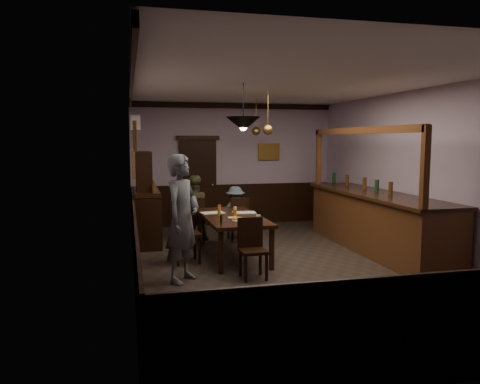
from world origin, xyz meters
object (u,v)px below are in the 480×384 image
object	(u,v)px
sideboard	(146,207)
pendant_brass_far	(256,131)
soda_can	(235,213)
pendant_brass_mid	(268,130)
dining_table	(232,219)
coffee_cup	(258,217)
chair_far_right	(239,217)
chair_far_left	(195,218)
person_seated_right	(235,212)
person_standing	(182,218)
person_seated_left	(194,208)
chair_near	(252,245)
pendant_iron	(243,124)
chair_side	(181,229)
bar_counter	(376,220)

from	to	relation	value
sideboard	pendant_brass_far	xyz separation A→B (m)	(2.51, 0.82, 1.55)
soda_can	pendant_brass_mid	bearing A→B (deg)	41.12
dining_table	coffee_cup	world-z (taller)	coffee_cup
dining_table	chair_far_right	distance (m)	1.37
dining_table	chair_far_left	bearing A→B (deg)	111.08
pendant_brass_far	soda_can	bearing A→B (deg)	-113.85
chair_far_right	person_seated_right	distance (m)	0.28
person_standing	sideboard	xyz separation A→B (m)	(-0.42, 2.67, -0.20)
person_seated_left	sideboard	distance (m)	0.99
sideboard	chair_far_right	bearing A→B (deg)	-3.56
chair_near	pendant_brass_mid	world-z (taller)	pendant_brass_mid
soda_can	pendant_brass_mid	distance (m)	1.84
chair_near	pendant_iron	world-z (taller)	pendant_iron
chair_side	person_standing	size ratio (longest dim) A/B	0.56
chair_near	bar_counter	size ratio (longest dim) A/B	0.22
chair_side	pendant_iron	world-z (taller)	pendant_iron
coffee_cup	bar_counter	world-z (taller)	bar_counter
bar_counter	dining_table	bearing A→B (deg)	175.66
person_standing	person_seated_right	xyz separation A→B (m)	(1.45, 2.83, -0.39)
person_seated_right	soda_can	distance (m)	1.70
bar_counter	chair_far_right	bearing A→B (deg)	147.28
chair_side	person_standing	distance (m)	1.11
sideboard	pendant_brass_mid	world-z (taller)	pendant_brass_mid
bar_counter	pendant_iron	distance (m)	3.31
coffee_cup	chair_side	bearing A→B (deg)	165.05
chair_far_left	coffee_cup	size ratio (longest dim) A/B	11.81
dining_table	person_seated_left	bearing A→B (deg)	107.17
dining_table	soda_can	size ratio (longest dim) A/B	18.47
dining_table	pendant_brass_mid	world-z (taller)	pendant_brass_mid
chair_far_right	person_seated_right	xyz separation A→B (m)	(-0.01, 0.28, 0.06)
person_seated_right	pendant_brass_far	bearing A→B (deg)	-116.76
soda_can	pendant_brass_mid	size ratio (longest dim) A/B	0.15
person_seated_right	pendant_iron	size ratio (longest dim) A/B	1.49
sideboard	coffee_cup	bearing A→B (deg)	-47.15
chair_far_left	bar_counter	size ratio (longest dim) A/B	0.23
dining_table	person_standing	size ratio (longest dim) A/B	1.17
soda_can	bar_counter	xyz separation A→B (m)	(2.71, -0.13, -0.22)
chair_near	soda_can	bearing A→B (deg)	88.18
person_seated_right	pendant_brass_far	world-z (taller)	pendant_brass_far
chair_side	soda_can	xyz separation A→B (m)	(0.97, 0.14, 0.23)
bar_counter	pendant_iron	size ratio (longest dim) A/B	5.54
soda_can	pendant_iron	xyz separation A→B (m)	(-0.03, -0.72, 1.55)
chair_far_left	chair_near	xyz separation A→B (m)	(0.51, -2.59, -0.01)
person_standing	bar_counter	xyz separation A→B (m)	(3.78, 1.06, -0.36)
person_seated_left	chair_near	bearing A→B (deg)	90.46
chair_far_left	pendant_brass_mid	world-z (taller)	pendant_brass_mid
chair_far_right	soda_can	bearing A→B (deg)	72.19
chair_far_left	pendant_iron	xyz separation A→B (m)	(0.50, -2.07, 1.84)
person_seated_left	chair_far_left	bearing A→B (deg)	78.23
chair_side	pendant_iron	xyz separation A→B (m)	(0.95, -0.58, 1.78)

